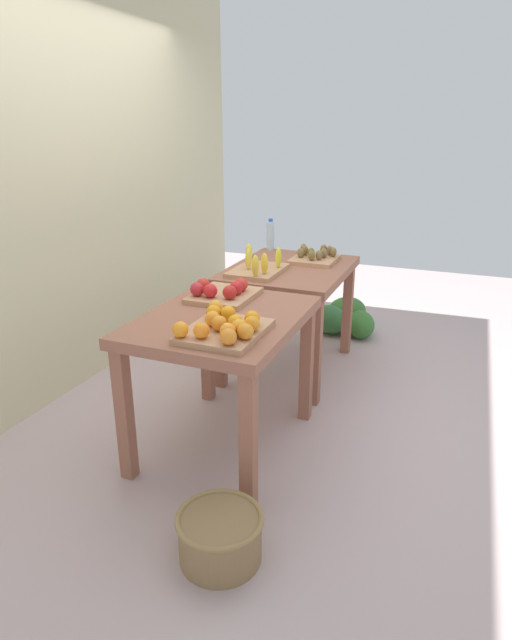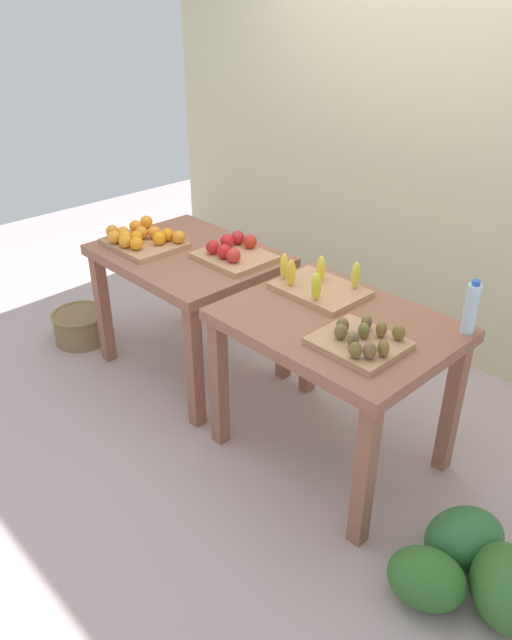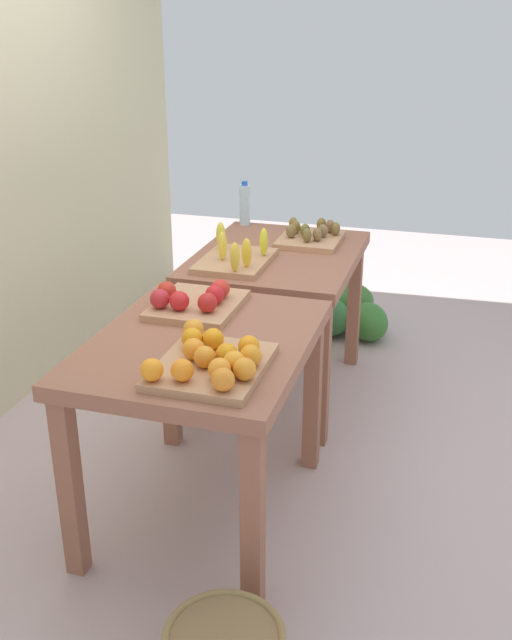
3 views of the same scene
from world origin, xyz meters
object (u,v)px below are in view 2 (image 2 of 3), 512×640
Objects in this scene: display_table_right at (336,341)px; orange_bin at (142,238)px; banana_crate at (318,286)px; wicker_basket at (81,325)px; kiwi_bin at (361,341)px; apple_bin at (233,252)px; water_bottle at (471,308)px; watermelon_pile at (471,568)px; display_table_left at (189,270)px.

orange_bin is (-1.38, -0.14, 0.16)m from display_table_right.
wicker_basket is at bearing -163.44° from banana_crate.
orange_bin is 1.60m from kiwi_bin.
display_table_right is at bearing -8.14° from apple_bin.
water_bottle reaches higher than banana_crate.
watermelon_pile is at bearing -17.45° from banana_crate.
kiwi_bin is at bearing -28.29° from display_table_right.
display_table_right is 0.33m from banana_crate.
banana_crate is at bearing 149.73° from display_table_right.
apple_bin reaches higher than kiwi_bin.
kiwi_bin is 0.99m from watermelon_pile.
banana_crate reaches higher than wicker_basket.
wicker_basket is (-1.91, -0.35, -0.56)m from display_table_right.
orange_bin is 1.16m from banana_crate.
apple_bin is at bearing 26.74° from orange_bin.
display_table_right is at bearing 151.71° from kiwi_bin.
display_table_left is at bearing 180.00° from display_table_right.
apple_bin is 1.12m from kiwi_bin.
banana_crate is 1.88m from wicker_basket.
apple_bin is 1.07× the size of wicker_basket.
banana_crate is 0.54m from kiwi_bin.
display_table_right reaches higher than wicker_basket.
kiwi_bin is at bearing 171.72° from watermelon_pile.
display_table_right is 2.02m from wicker_basket.
display_table_right is 2.34× the size of banana_crate.
display_table_right is (1.12, 0.00, 0.00)m from display_table_left.
kiwi_bin reaches higher than display_table_left.
banana_crate reaches higher than apple_bin.
kiwi_bin is at bearing -29.34° from banana_crate.
banana_crate is 1.76× the size of water_bottle.
orange_bin is at bearing -174.34° from display_table_right.
watermelon_pile is (2.04, -0.22, -0.55)m from display_table_left.
display_table_left reaches higher than watermelon_pile.
orange_bin reaches higher than display_table_right.
apple_bin reaches higher than display_table_right.
display_table_left is at bearing 173.77° from watermelon_pile.
apple_bin is 1.95m from watermelon_pile.
water_bottle reaches higher than kiwi_bin.
banana_crate is at bearing -166.03° from water_bottle.
orange_bin is (-0.26, -0.14, 0.16)m from display_table_left.
display_table_right is 0.62m from water_bottle.
apple_bin is at bearing -177.97° from banana_crate.
watermelon_pile is at bearing 2.57° from wicker_basket.
kiwi_bin is 0.51m from water_bottle.
orange_bin is 1.79× the size of water_bottle.
water_bottle is (1.33, 0.20, 0.08)m from apple_bin.
water_bottle is 2.60m from wicker_basket.
apple_bin is (0.52, 0.26, -0.01)m from orange_bin.
display_table_left is 1.00× the size of display_table_right.
apple_bin is at bearing 25.55° from display_table_left.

